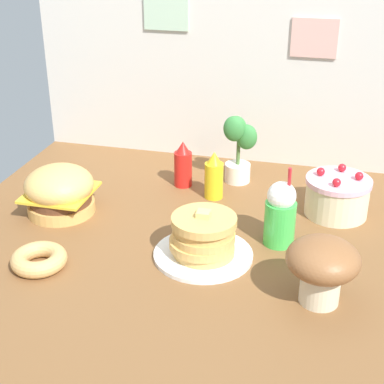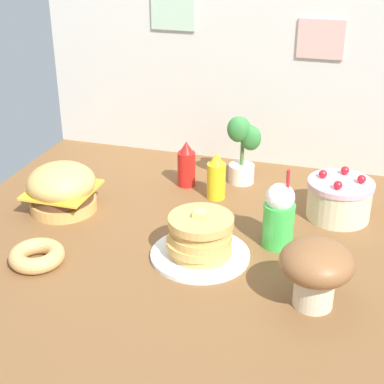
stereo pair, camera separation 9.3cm
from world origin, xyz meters
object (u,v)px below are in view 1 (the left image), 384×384
Objects in this scene: mustard_bottle at (214,177)px; donut_pink_glaze at (39,259)px; burger at (60,191)px; mushroom_stool at (322,265)px; potted_plant at (238,146)px; cream_soda_cup at (280,214)px; ketchup_bottle at (183,165)px; pancake_stack at (203,239)px; layer_cake at (337,196)px.

mustard_bottle reaches higher than donut_pink_glaze.
mushroom_stool is (1.12, -0.38, 0.04)m from burger.
potted_plant is (0.07, 0.20, 0.08)m from mustard_bottle.
mustard_bottle is 0.91× the size of mushroom_stool.
mustard_bottle is 0.66× the size of potted_plant.
cream_soda_cup is 1.36× the size of mushroom_stool.
burger is 0.85m from potted_plant.
ketchup_bottle reaches higher than burger.
potted_plant reaches higher than donut_pink_glaze.
burger reaches higher than pancake_stack.
burger is at bearing -166.50° from layer_cake.
potted_plant is 0.98m from mushroom_stool.
potted_plant is (0.68, 0.50, 0.08)m from burger.
ketchup_bottle is at bearing 170.74° from layer_cake.
donut_pink_glaze is 0.85× the size of mushroom_stool.
mushroom_stool is at bearing -53.00° from mustard_bottle.
layer_cake is at bearing 55.62° from cream_soda_cup.
layer_cake is 0.82× the size of potted_plant.
burger is at bearing 163.55° from pancake_stack.
pancake_stack is at bearing -68.03° from ketchup_bottle.
pancake_stack is at bearing -146.83° from cream_soda_cup.
donut_pink_glaze is at bearing -177.65° from mushroom_stool.
cream_soda_cup is (0.95, -0.03, 0.03)m from burger.
ketchup_bottle is 0.28m from potted_plant.
ketchup_bottle and mustard_bottle have the same top height.
donut_pink_glaze is at bearing -124.65° from mustard_bottle.
burger is at bearing -138.29° from ketchup_bottle.
pancake_stack is at bearing 158.44° from mushroom_stool.
cream_soda_cup is at bearing 24.95° from donut_pink_glaze.
cream_soda_cup reaches higher than layer_cake.
mushroom_stool is at bearing -48.48° from ketchup_bottle.
donut_pink_glaze is 0.61× the size of potted_plant.
burger is 1.33× the size of ketchup_bottle.
layer_cake is 0.72m from ketchup_bottle.
potted_plant is (0.24, 0.11, 0.08)m from ketchup_bottle.
layer_cake is 0.37m from cream_soda_cup.
ketchup_bottle is (-0.71, 0.12, 0.02)m from layer_cake.
ketchup_bottle is at bearing 111.97° from pancake_stack.
burger is 1.19m from layer_cake.
cream_soda_cup is (0.26, 0.17, 0.05)m from pancake_stack.
pancake_stack is 1.70× the size of mustard_bottle.
donut_pink_glaze is (-0.50, -0.72, -0.07)m from mustard_bottle.
layer_cake is (1.16, 0.28, -0.02)m from burger.
mustard_bottle reaches higher than layer_cake.
mustard_bottle is at bearing 26.54° from burger.
potted_plant reaches higher than layer_cake.
layer_cake is 1.26m from donut_pink_glaze.
cream_soda_cup reaches higher than pancake_stack.
cream_soda_cup is at bearing -44.75° from mustard_bottle.
donut_pink_glaze is 1.09m from potted_plant.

